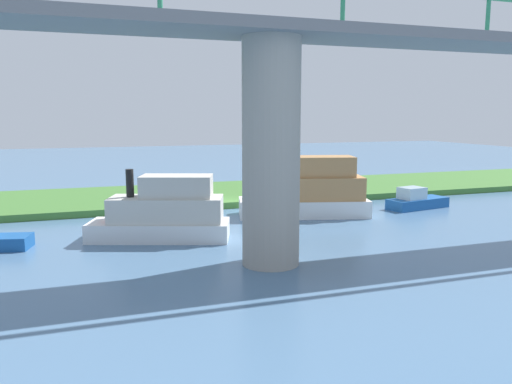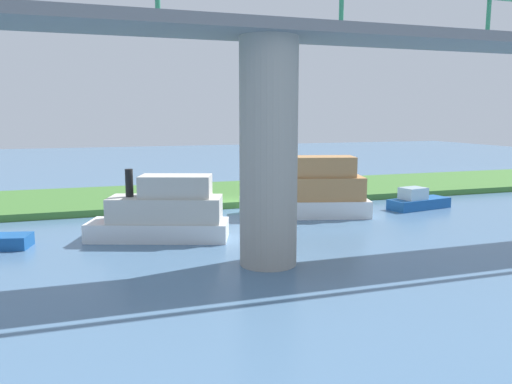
% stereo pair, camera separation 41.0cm
% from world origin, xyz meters
% --- Properties ---
extents(ground_plane, '(160.00, 160.00, 0.00)m').
position_xyz_m(ground_plane, '(0.00, 0.00, 0.00)').
color(ground_plane, '#4C7093').
extents(grassy_bank, '(80.00, 12.00, 0.50)m').
position_xyz_m(grassy_bank, '(0.00, -6.00, 0.25)').
color(grassy_bank, '#427533').
rests_on(grassy_bank, ground).
extents(bridge_pylon, '(2.71, 2.71, 10.57)m').
position_xyz_m(bridge_pylon, '(2.15, 14.46, 5.28)').
color(bridge_pylon, '#9E998E').
rests_on(bridge_pylon, ground).
extents(bridge_span, '(65.19, 4.30, 3.25)m').
position_xyz_m(bridge_span, '(2.15, 14.44, 11.06)').
color(bridge_span, slate).
rests_on(bridge_span, bridge_pylon).
extents(person_on_bank, '(0.49, 0.49, 1.39)m').
position_xyz_m(person_on_bank, '(5.74, -2.09, 1.20)').
color(person_on_bank, '#2D334C').
rests_on(person_on_bank, grassy_bank).
extents(mooring_post, '(0.20, 0.20, 0.79)m').
position_xyz_m(mooring_post, '(5.04, -1.44, 0.90)').
color(mooring_post, brown).
rests_on(mooring_post, grassy_bank).
extents(pontoon_yellow, '(8.35, 5.11, 4.05)m').
position_xyz_m(pontoon_yellow, '(6.19, 7.91, 1.50)').
color(pontoon_yellow, white).
rests_on(pontoon_yellow, ground).
extents(motorboat_red, '(9.48, 5.28, 4.61)m').
position_xyz_m(motorboat_red, '(-4.51, 4.32, 1.71)').
color(motorboat_red, white).
rests_on(motorboat_red, ground).
extents(riverboat_paddlewheel, '(5.24, 2.67, 1.67)m').
position_xyz_m(riverboat_paddlewheel, '(-13.50, 4.45, 0.59)').
color(riverboat_paddlewheel, '#195199').
rests_on(riverboat_paddlewheel, ground).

